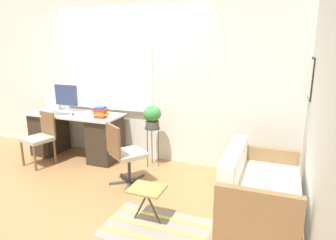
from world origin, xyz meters
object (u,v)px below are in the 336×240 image
at_px(folding_stool, 147,191).
at_px(mouse, 73,114).
at_px(potted_plant, 152,116).
at_px(laptop, 50,107).
at_px(monitor, 67,97).
at_px(plant_stand, 152,133).
at_px(keyboard, 60,113).
at_px(couch_loveseat, 258,194).
at_px(desk_chair_wooden, 41,136).
at_px(office_chair_swivel, 124,153).
at_px(book_stack, 100,112).

bearing_deg(folding_stool, mouse, 146.58).
distance_m(mouse, potted_plant, 1.36).
height_order(laptop, monitor, monitor).
xyz_separation_m(mouse, potted_plant, (1.35, 0.19, 0.04)).
height_order(monitor, mouse, monitor).
distance_m(plant_stand, folding_stool, 1.59).
relative_size(laptop, potted_plant, 1.02).
bearing_deg(laptop, mouse, -15.27).
height_order(keyboard, potted_plant, potted_plant).
bearing_deg(mouse, couch_loveseat, -13.53).
bearing_deg(couch_loveseat, folding_stool, 116.00).
xyz_separation_m(desk_chair_wooden, folding_stool, (2.29, -0.89, -0.11)).
xyz_separation_m(mouse, office_chair_swivel, (1.26, -0.55, -0.32)).
height_order(laptop, office_chair_swivel, laptop).
bearing_deg(monitor, office_chair_swivel, -26.26).
bearing_deg(keyboard, monitor, 91.72).
bearing_deg(mouse, laptop, 164.73).
distance_m(office_chair_swivel, folding_stool, 0.99).
height_order(office_chair_swivel, couch_loveseat, office_chair_swivel).
bearing_deg(book_stack, keyboard, -178.01).
bearing_deg(plant_stand, monitor, 179.96).
bearing_deg(mouse, office_chair_swivel, -23.76).
bearing_deg(couch_loveseat, book_stack, 73.56).
bearing_deg(plant_stand, laptop, -179.27).
xyz_separation_m(monitor, office_chair_swivel, (1.52, -0.75, -0.55)).
distance_m(laptop, couch_loveseat, 3.82).
distance_m(mouse, plant_stand, 1.38).
relative_size(monitor, desk_chair_wooden, 0.58).
bearing_deg(monitor, desk_chair_wooden, -99.44).
relative_size(couch_loveseat, plant_stand, 2.09).
relative_size(keyboard, book_stack, 1.42).
distance_m(keyboard, book_stack, 0.79).
xyz_separation_m(office_chair_swivel, potted_plant, (0.09, 0.75, 0.36)).
bearing_deg(couch_loveseat, monitor, 74.31).
relative_size(plant_stand, folding_stool, 1.57).
bearing_deg(keyboard, couch_loveseat, -12.20).
bearing_deg(book_stack, laptop, 172.06).
bearing_deg(office_chair_swivel, couch_loveseat, -149.92).
distance_m(couch_loveseat, plant_stand, 1.95).
relative_size(keyboard, desk_chair_wooden, 0.40).
relative_size(mouse, couch_loveseat, 0.04).
height_order(couch_loveseat, potted_plant, potted_plant).
bearing_deg(couch_loveseat, plant_stand, 61.33).
xyz_separation_m(office_chair_swivel, plant_stand, (0.09, 0.75, 0.09)).
bearing_deg(plant_stand, office_chair_swivel, -96.96).
distance_m(desk_chair_wooden, potted_plant, 1.84).
distance_m(monitor, folding_stool, 2.72).
distance_m(laptop, keyboard, 0.41).
xyz_separation_m(laptop, folding_stool, (2.55, -1.45, -0.46)).
bearing_deg(folding_stool, desk_chair_wooden, 158.76).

